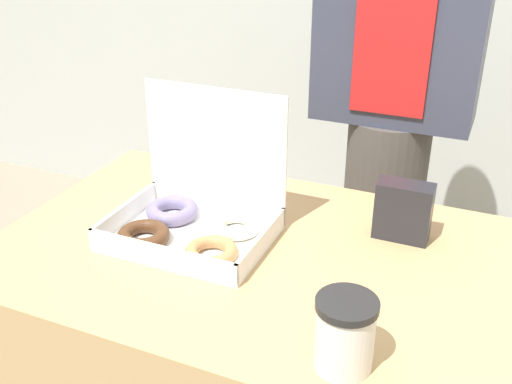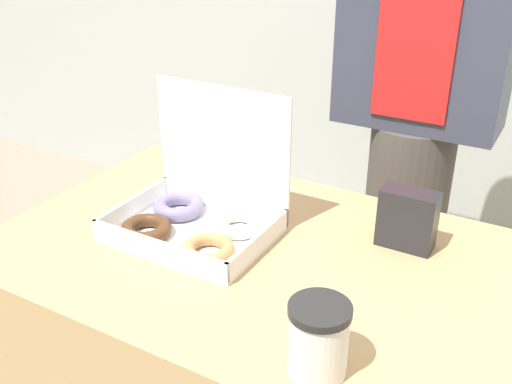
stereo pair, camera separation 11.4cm
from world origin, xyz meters
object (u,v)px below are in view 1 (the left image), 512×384
(coffee_cup, at_px, (345,333))
(person_customer, at_px, (394,95))
(napkin_holder, at_px, (403,211))
(donut_box, at_px, (194,215))

(coffee_cup, distance_m, person_customer, 0.90)
(napkin_holder, bearing_deg, person_customer, 104.77)
(coffee_cup, bearing_deg, napkin_holder, 89.22)
(donut_box, xyz_separation_m, person_customer, (0.26, 0.63, 0.10))
(donut_box, bearing_deg, person_customer, 67.36)
(coffee_cup, relative_size, person_customer, 0.07)
(coffee_cup, bearing_deg, person_customer, 97.79)
(napkin_holder, bearing_deg, donut_box, -158.60)
(coffee_cup, height_order, person_customer, person_customer)
(coffee_cup, distance_m, napkin_holder, 0.40)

